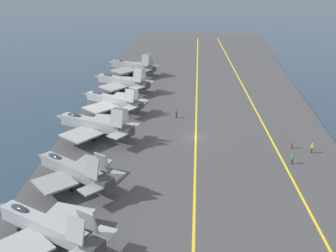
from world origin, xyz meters
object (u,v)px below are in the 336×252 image
object	(u,v)px
parked_jet_nearest	(46,226)
crew_blue_vest	(176,113)
parked_jet_sixth	(131,66)
crew_brown_vest	(292,143)
parked_jet_fourth	(112,100)
crew_green_vest	(292,158)
parked_jet_third	(93,124)
parked_jet_fifth	(121,81)
crew_yellow_vest	(312,148)
parked_jet_second	(73,170)

from	to	relation	value
parked_jet_nearest	crew_blue_vest	distance (m)	44.20
parked_jet_sixth	crew_brown_vest	size ratio (longest dim) A/B	9.15
parked_jet_sixth	parked_jet_fourth	bearing A→B (deg)	-179.32
crew_green_vest	parked_jet_fourth	bearing A→B (deg)	56.21
parked_jet_fourth	crew_blue_vest	world-z (taller)	parked_jet_fourth
parked_jet_third	crew_green_vest	xyz separation A→B (m)	(-8.04, -34.51, -1.74)
parked_jet_third	parked_jet_fifth	bearing A→B (deg)	-0.17
parked_jet_fourth	crew_yellow_vest	world-z (taller)	parked_jet_fourth
parked_jet_nearest	parked_jet_third	xyz separation A→B (m)	(30.98, 1.79, 0.05)
parked_jet_second	crew_green_vest	xyz separation A→B (m)	(9.35, -33.38, -1.72)
parked_jet_second	crew_green_vest	world-z (taller)	parked_jet_second
crew_blue_vest	crew_yellow_vest	xyz separation A→B (m)	(-14.94, -23.97, 0.04)
crew_blue_vest	crew_yellow_vest	world-z (taller)	crew_yellow_vest
parked_jet_fourth	parked_jet_fifth	distance (m)	14.41
parked_jet_nearest	crew_blue_vest	world-z (taller)	parked_jet_nearest
parked_jet_fourth	crew_brown_vest	bearing A→B (deg)	-115.50
parked_jet_third	crew_blue_vest	xyz separation A→B (m)	(11.26, -14.69, -1.79)
parked_jet_nearest	parked_jet_sixth	world-z (taller)	parked_jet_nearest
parked_jet_fifth	crew_yellow_vest	size ratio (longest dim) A/B	8.99
parked_jet_second	parked_jet_fifth	size ratio (longest dim) A/B	0.93
parked_jet_fifth	crew_green_vest	world-z (taller)	parked_jet_fifth
parked_jet_fifth	crew_yellow_vest	xyz separation A→B (m)	(-32.73, -38.58, -1.42)
parked_jet_third	crew_blue_vest	bearing A→B (deg)	-52.53
parked_jet_third	parked_jet_fifth	xyz separation A→B (m)	(29.05, -0.09, -0.33)
parked_jet_fifth	parked_jet_sixth	bearing A→B (deg)	-0.56
parked_jet_third	crew_blue_vest	world-z (taller)	parked_jet_third
parked_jet_nearest	parked_jet_second	world-z (taller)	parked_jet_second
parked_jet_second	parked_jet_third	distance (m)	17.42
parked_jet_third	parked_jet_fourth	distance (m)	14.67
parked_jet_sixth	crew_blue_vest	size ratio (longest dim) A/B	9.14
parked_jet_fourth	parked_jet_sixth	distance (m)	30.00
parked_jet_second	parked_jet_sixth	bearing A→B (deg)	0.82
parked_jet_third	parked_jet_nearest	bearing A→B (deg)	-176.69
parked_jet_nearest	crew_yellow_vest	world-z (taller)	parked_jet_nearest
parked_jet_third	parked_jet_sixth	size ratio (longest dim) A/B	1.08
parked_jet_third	parked_jet_fourth	xyz separation A→B (m)	(14.65, -0.60, -0.34)
parked_jet_second	crew_brown_vest	size ratio (longest dim) A/B	8.71
parked_jet_fourth	crew_blue_vest	bearing A→B (deg)	-103.51
parked_jet_second	crew_yellow_vest	bearing A→B (deg)	-69.93
parked_jet_third	crew_blue_vest	distance (m)	18.60
crew_green_vest	parked_jet_nearest	bearing A→B (deg)	125.04
parked_jet_third	parked_jet_sixth	xyz separation A→B (m)	(44.65, -0.24, -0.42)
parked_jet_third	crew_green_vest	size ratio (longest dim) A/B	9.34
parked_jet_sixth	crew_yellow_vest	xyz separation A→B (m)	(-48.33, -38.42, -1.33)
parked_jet_nearest	crew_brown_vest	world-z (taller)	parked_jet_nearest
parked_jet_sixth	crew_green_vest	size ratio (longest dim) A/B	8.67
parked_jet_sixth	crew_blue_vest	world-z (taller)	parked_jet_sixth
parked_jet_fifth	parked_jet_sixth	size ratio (longest dim) A/B	1.03
parked_jet_sixth	crew_blue_vest	bearing A→B (deg)	-156.59
parked_jet_sixth	crew_green_vest	world-z (taller)	parked_jet_sixth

